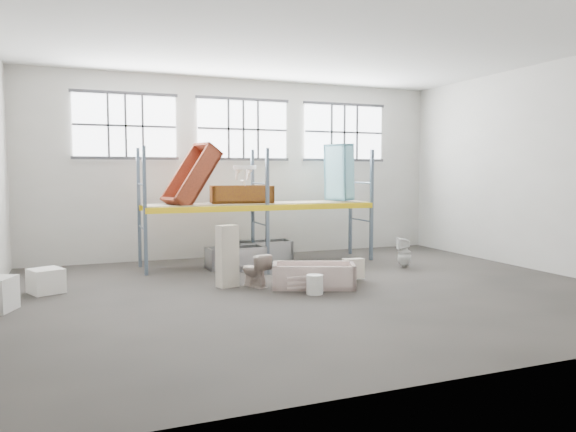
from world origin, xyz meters
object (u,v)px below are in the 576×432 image
bathtub_beige (314,275)px  toilet_beige (255,270)px  cistern_tall (227,256)px  blue_tub_upright (339,172)px  bucket (315,284)px  rust_tub_flat (242,194)px  toilet_white (404,252)px  steel_tub_right (263,251)px  steel_tub_left (236,257)px

bathtub_beige → toilet_beige: 1.24m
toilet_beige → cistern_tall: bearing=-39.4°
bathtub_beige → blue_tub_upright: (2.25, 3.28, 2.15)m
bathtub_beige → toilet_beige: toilet_beige is taller
bucket → rust_tub_flat: bearing=93.9°
rust_tub_flat → blue_tub_upright: bearing=-2.6°
toilet_white → steel_tub_right: size_ratio=0.50×
toilet_beige → blue_tub_upright: size_ratio=0.46×
toilet_white → steel_tub_left: (-3.96, 1.52, -0.12)m
toilet_white → bucket: 3.87m
toilet_beige → steel_tub_right: bearing=-132.2°
cistern_tall → steel_tub_left: cistern_tall is taller
toilet_beige → steel_tub_right: size_ratio=0.46×
toilet_beige → steel_tub_right: toilet_beige is taller
bathtub_beige → rust_tub_flat: rust_tub_flat is taller
steel_tub_left → rust_tub_flat: rust_tub_flat is taller
cistern_tall → toilet_beige: bearing=-35.7°
cistern_tall → steel_tub_right: 3.35m
toilet_beige → steel_tub_left: 2.34m
cistern_tall → toilet_white: 4.81m
toilet_white → steel_tub_right: toilet_white is taller
blue_tub_upright → toilet_beige: bearing=-140.7°
toilet_white → rust_tub_flat: 4.42m
blue_tub_upright → bucket: bearing=-122.7°
steel_tub_left → bucket: (0.61, -3.45, -0.07)m
steel_tub_left → steel_tub_right: size_ratio=0.94×
blue_tub_upright → steel_tub_left: bearing=-172.2°
cistern_tall → steel_tub_right: bearing=41.7°
cistern_tall → steel_tub_left: bearing=52.9°
toilet_beige → cistern_tall: cistern_tall is taller
steel_tub_right → toilet_beige: bearing=-111.9°
bathtub_beige → toilet_beige: (-1.11, 0.53, 0.10)m
cistern_tall → steel_tub_right: cistern_tall is taller
toilet_white → bathtub_beige: bearing=-47.1°
steel_tub_right → blue_tub_upright: blue_tub_upright is taller
blue_tub_upright → bathtub_beige: bearing=-124.4°
rust_tub_flat → bathtub_beige: bearing=-81.4°
steel_tub_left → bathtub_beige: bearing=-73.5°
toilet_beige → toilet_white: 4.30m
cistern_tall → rust_tub_flat: (1.14, 2.69, 1.17)m
steel_tub_right → toilet_white: bearing=-36.3°
steel_tub_left → steel_tub_right: bearing=35.8°
toilet_beige → toilet_white: bearing=170.6°
bathtub_beige → steel_tub_left: steel_tub_left is taller
rust_tub_flat → toilet_beige: bearing=-101.7°
toilet_white → rust_tub_flat: (-3.63, 2.07, 1.44)m
bathtub_beige → toilet_beige: bearing=176.5°
bathtub_beige → steel_tub_left: size_ratio=1.19×
steel_tub_right → rust_tub_flat: rust_tub_flat is taller
bathtub_beige → blue_tub_upright: size_ratio=1.10×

